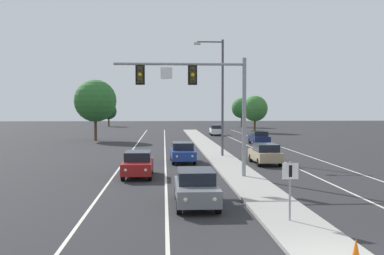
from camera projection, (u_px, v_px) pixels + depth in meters
median_island at (236, 171)px, 30.76m from camera, size 2.40×110.00×0.15m
lane_stripe_oncoming_center at (165, 161)px, 37.46m from camera, size 0.14×100.00×0.01m
lane_stripe_receding_center at (279, 160)px, 38.03m from camera, size 0.14×100.00×0.01m
edge_stripe_left at (124, 161)px, 37.26m from camera, size 0.14×100.00×0.01m
edge_stripe_right at (318, 160)px, 38.24m from camera, size 0.14×100.00×0.01m
overhead_signal_mast at (202, 91)px, 27.80m from camera, size 7.99×0.44×7.20m
median_sign_post at (290, 182)px, 17.10m from camera, size 0.60×0.10×2.20m
street_lamp_median at (220, 90)px, 39.71m from camera, size 2.58×0.28×10.00m
car_oncoming_grey at (196, 187)px, 20.39m from camera, size 1.82×4.47×1.58m
car_oncoming_red at (138, 164)px, 28.87m from camera, size 1.84×4.48×1.58m
car_oncoming_blue at (183, 152)px, 36.26m from camera, size 1.91×4.50×1.58m
car_receding_tan at (265, 154)px, 35.11m from camera, size 1.86×4.49×1.58m
car_receding_navy at (259, 137)px, 53.52m from camera, size 1.83×4.47×1.58m
car_receding_white at (216, 130)px, 71.02m from camera, size 1.91×4.50×1.58m
traffic_cone_median_nose at (356, 252)px, 12.28m from camera, size 0.36×0.36×0.74m
tree_far_right_b at (242, 108)px, 98.69m from camera, size 4.35×4.35×6.30m
tree_far_left_c at (109, 111)px, 103.11m from camera, size 3.56×3.56×5.15m
tree_far_right_a at (255, 109)px, 78.01m from camera, size 4.34×4.34×6.28m
tree_far_left_b at (95, 101)px, 59.58m from camera, size 5.45×5.45×7.89m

